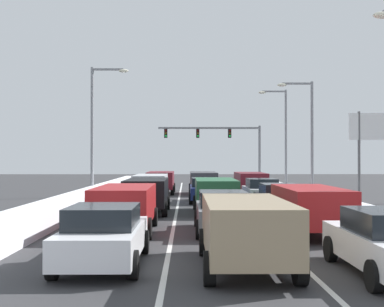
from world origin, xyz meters
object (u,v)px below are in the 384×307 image
sedan_navy_center_lane_fourth (205,190)px  street_lamp_left_mid (97,120)px  sedan_silver_right_lane_fourth (261,191)px  roadside_sign_right (376,136)px  traffic_light_gantry (224,139)px  sedan_black_right_lane_third (279,200)px  suv_silver_left_lane_fourth (151,185)px  suv_red_left_lane_second (125,204)px  suv_tan_center_lane_nearest (245,227)px  sedan_white_left_lane_nearest (104,235)px  street_lamp_right_mid (307,127)px  suv_maroon_left_lane_fifth (161,180)px  suv_maroon_right_lane_fifth (250,182)px  suv_black_left_lane_third (147,192)px  sedan_gray_center_lane_second (222,211)px  suv_charcoal_center_lane_fifth (203,181)px  suv_red_right_lane_second (310,206)px  street_lamp_right_far (282,130)px

sedan_navy_center_lane_fourth → street_lamp_left_mid: size_ratio=0.49×
sedan_silver_right_lane_fourth → roadside_sign_right: (6.88, 0.28, 3.25)m
traffic_light_gantry → street_lamp_left_mid: (-10.27, -18.26, 0.65)m
street_lamp_left_mid → sedan_navy_center_lane_fourth: bearing=-31.2°
sedan_black_right_lane_third → suv_silver_left_lane_fourth: size_ratio=0.92×
suv_red_left_lane_second → suv_tan_center_lane_nearest: bearing=-59.0°
sedan_white_left_lane_nearest → suv_red_left_lane_second: suv_red_left_lane_second is taller
street_lamp_right_mid → street_lamp_left_mid: street_lamp_left_mid is taller
sedan_silver_right_lane_fourth → roadside_sign_right: roadside_sign_right is taller
suv_maroon_left_lane_fifth → street_lamp_left_mid: street_lamp_left_mid is taller
suv_red_left_lane_second → suv_silver_left_lane_fourth: size_ratio=1.00×
sedan_silver_right_lane_fourth → suv_maroon_right_lane_fifth: size_ratio=0.92×
suv_maroon_left_lane_fifth → sedan_silver_right_lane_fourth: bearing=-54.9°
suv_black_left_lane_third → sedan_silver_right_lane_fourth: bearing=36.9°
suv_silver_left_lane_fourth → suv_black_left_lane_third: bearing=-87.6°
suv_black_left_lane_third → suv_maroon_left_lane_fifth: same height
suv_tan_center_lane_nearest → suv_silver_left_lane_fourth: 19.89m
sedan_gray_center_lane_second → street_lamp_left_mid: bearing=113.7°
suv_maroon_right_lane_fifth → sedan_navy_center_lane_fourth: bearing=-123.1°
suv_charcoal_center_lane_fifth → street_lamp_right_mid: (7.55, -1.24, 3.95)m
street_lamp_right_mid → sedan_black_right_lane_third: bearing=-108.7°
suv_silver_left_lane_fourth → sedan_silver_right_lane_fourth: bearing=-16.9°
suv_red_left_lane_second → street_lamp_left_mid: street_lamp_left_mid is taller
suv_red_right_lane_second → suv_maroon_left_lane_fifth: size_ratio=1.00×
suv_charcoal_center_lane_fifth → suv_maroon_right_lane_fifth: bearing=-26.2°
sedan_silver_right_lane_fourth → suv_silver_left_lane_fourth: size_ratio=0.92×
suv_maroon_right_lane_fifth → street_lamp_right_mid: bearing=5.5°
sedan_white_left_lane_nearest → suv_red_left_lane_second: size_ratio=0.92×
sedan_black_right_lane_third → street_lamp_left_mid: size_ratio=0.49×
suv_red_right_lane_second → traffic_light_gantry: bearing=90.6°
sedan_gray_center_lane_second → suv_black_left_lane_third: (-3.27, 6.68, 0.25)m
suv_charcoal_center_lane_fifth → sedan_silver_right_lane_fourth: bearing=-69.2°
suv_red_right_lane_second → suv_black_left_lane_third: (-6.32, 7.28, 0.00)m
sedan_black_right_lane_third → street_lamp_right_mid: 14.56m
sedan_gray_center_lane_second → street_lamp_right_far: bearing=75.1°
sedan_navy_center_lane_fourth → suv_maroon_left_lane_fifth: size_ratio=0.92×
sedan_navy_center_lane_fourth → suv_red_left_lane_second: suv_red_left_lane_second is taller
sedan_black_right_lane_third → suv_black_left_lane_third: 6.46m
suv_maroon_right_lane_fifth → suv_tan_center_lane_nearest: bearing=-97.5°
sedan_black_right_lane_third → street_lamp_right_mid: (4.47, 13.20, 4.20)m
suv_silver_left_lane_fourth → suv_charcoal_center_lane_fifth: bearing=60.8°
suv_charcoal_center_lane_fifth → suv_silver_left_lane_fourth: size_ratio=1.00×
suv_black_left_lane_third → traffic_light_gantry: (5.93, 28.90, 3.72)m
suv_maroon_right_lane_fifth → suv_maroon_left_lane_fifth: (-6.60, 2.46, 0.00)m
suv_red_right_lane_second → sedan_black_right_lane_third: bearing=90.1°
suv_charcoal_center_lane_fifth → roadside_sign_right: size_ratio=0.89×
sedan_silver_right_lane_fourth → suv_silver_left_lane_fourth: suv_silver_left_lane_fourth is taller
sedan_white_left_lane_nearest → street_lamp_left_mid: 23.84m
suv_maroon_right_lane_fifth → sedan_white_left_lane_nearest: suv_maroon_right_lane_fifth is taller
suv_red_left_lane_second → street_lamp_right_far: bearing=68.6°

